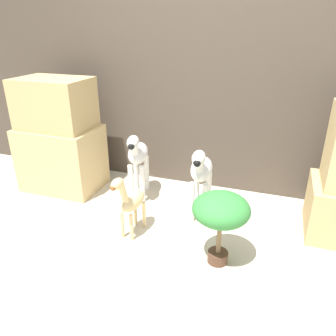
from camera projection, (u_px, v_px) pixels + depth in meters
The scene contains 7 objects.
ground_plane at pixel (157, 268), 2.33m from camera, with size 14.00×14.00×0.00m, color beige.
wall_back at pixel (209, 80), 3.14m from camera, with size 6.40×0.08×2.20m.
rock_pillar_left at pixel (60, 139), 3.30m from camera, with size 0.78×0.54×1.13m.
zebra_right at pixel (201, 173), 2.79m from camera, with size 0.22×0.51×0.70m.
zebra_left at pixel (138, 157), 3.13m from camera, with size 0.26×0.52×0.70m.
giraffe_figurine at pixel (131, 201), 2.59m from camera, with size 0.17×0.43×0.58m.
potted_palm_front at pixel (221, 212), 2.23m from camera, with size 0.40×0.40×0.55m.
Camera 1 is at (0.67, -1.72, 1.60)m, focal length 35.00 mm.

